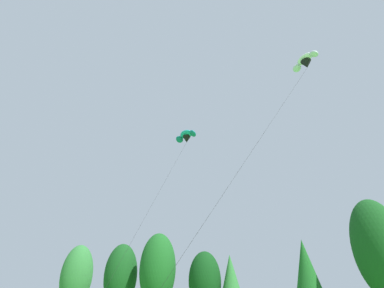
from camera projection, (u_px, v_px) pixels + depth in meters
The scene contains 9 objects.
treeline_tree_a at pixel (77, 276), 51.79m from camera, with size 5.24×5.24×12.75m.
treeline_tree_b at pixel (121, 276), 46.69m from camera, with size 5.00×5.00×11.86m.
treeline_tree_c at pixel (158, 269), 44.38m from camera, with size 5.27×5.27×12.85m.
treeline_tree_d at pixel (205, 281), 41.91m from camera, with size 4.48×4.48×9.92m.
treeline_tree_e at pixel (231, 282), 40.92m from camera, with size 3.65×3.65×9.32m.
treeline_tree_f at pixel (307, 272), 37.29m from camera, with size 3.89×3.89×10.43m.
treeline_tree_g at pixel (379, 248), 34.11m from camera, with size 5.61×5.61×14.12m.
parafoil_kite_high_teal at pixel (186, 137), 40.10m from camera, with size 3.44×16.02×22.17m.
parafoil_kite_mid_white at pixel (305, 62), 32.51m from camera, with size 11.75×15.22×24.76m.
Camera 1 is at (6.58, 4.42, 2.09)m, focal length 28.52 mm.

